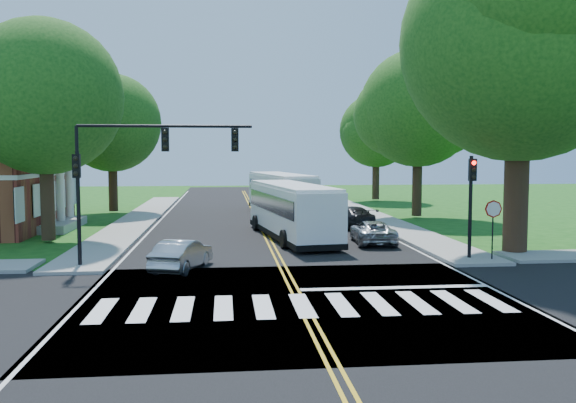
{
  "coord_description": "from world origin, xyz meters",
  "views": [
    {
      "loc": [
        -2.34,
        -18.67,
        4.65
      ],
      "look_at": [
        0.62,
        9.63,
        2.4
      ],
      "focal_mm": 38.0,
      "sensor_mm": 36.0,
      "label": 1
    }
  ],
  "objects": [
    {
      "name": "center_line",
      "position": [
        0.0,
        22.0,
        0.01
      ],
      "size": [
        0.36,
        70.0,
        0.01
      ],
      "primitive_type": "cube",
      "color": "gold",
      "rests_on": "road"
    },
    {
      "name": "sidewalk_ne",
      "position": [
        8.3,
        25.0,
        0.07
      ],
      "size": [
        2.6,
        40.0,
        0.15
      ],
      "primitive_type": "cube",
      "color": "gray",
      "rests_on": "ground"
    },
    {
      "name": "sidewalk_nw",
      "position": [
        -8.3,
        25.0,
        0.07
      ],
      "size": [
        2.6,
        40.0,
        0.15
      ],
      "primitive_type": "cube",
      "color": "gray",
      "rests_on": "ground"
    },
    {
      "name": "cross_road",
      "position": [
        0.0,
        0.0,
        0.01
      ],
      "size": [
        60.0,
        12.0,
        0.01
      ],
      "primitive_type": "cube",
      "color": "black",
      "rests_on": "ground"
    },
    {
      "name": "suv",
      "position": [
        5.26,
        11.89,
        0.6
      ],
      "size": [
        2.27,
        4.4,
        1.19
      ],
      "primitive_type": "imported",
      "rotation": [
        0.0,
        0.0,
        3.07
      ],
      "color": "#AAACB1",
      "rests_on": "road"
    },
    {
      "name": "signal_ne",
      "position": [
        8.2,
        6.44,
        2.96
      ],
      "size": [
        0.3,
        0.46,
        4.4
      ],
      "color": "black",
      "rests_on": "ground"
    },
    {
      "name": "edge_line_w",
      "position": [
        -6.8,
        22.0,
        0.01
      ],
      "size": [
        0.12,
        70.0,
        0.01
      ],
      "primitive_type": "cube",
      "color": "silver",
      "rests_on": "road"
    },
    {
      "name": "stop_bar",
      "position": [
        3.5,
        1.6,
        0.02
      ],
      "size": [
        6.6,
        0.4,
        0.01
      ],
      "primitive_type": "cube",
      "color": "silver",
      "rests_on": "road"
    },
    {
      "name": "edge_line_e",
      "position": [
        6.8,
        22.0,
        0.01
      ],
      "size": [
        0.12,
        70.0,
        0.01
      ],
      "primitive_type": "cube",
      "color": "silver",
      "rests_on": "road"
    },
    {
      "name": "bus_lead",
      "position": [
        1.3,
        14.31,
        1.58
      ],
      "size": [
        4.09,
        11.73,
        2.97
      ],
      "rotation": [
        0.0,
        0.0,
        3.28
      ],
      "color": "white",
      "rests_on": "road"
    },
    {
      "name": "tree_west_far",
      "position": [
        -11.0,
        30.0,
        7.0
      ],
      "size": [
        7.6,
        7.6,
        10.67
      ],
      "color": "#312013",
      "rests_on": "ground"
    },
    {
      "name": "hatchback",
      "position": [
        -4.05,
        5.59,
        0.63
      ],
      "size": [
        2.4,
        3.98,
        1.24
      ],
      "primitive_type": "imported",
      "rotation": [
        0.0,
        0.0,
        2.83
      ],
      "color": "#A9ACB0",
      "rests_on": "road"
    },
    {
      "name": "tree_ne_big",
      "position": [
        11.0,
        8.0,
        9.62
      ],
      "size": [
        10.8,
        10.8,
        14.91
      ],
      "color": "#312013",
      "rests_on": "ground"
    },
    {
      "name": "stop_sign",
      "position": [
        9.0,
        5.98,
        2.03
      ],
      "size": [
        0.76,
        0.08,
        2.53
      ],
      "color": "black",
      "rests_on": "ground"
    },
    {
      "name": "tree_east_far",
      "position": [
        12.5,
        40.0,
        6.86
      ],
      "size": [
        7.2,
        7.2,
        10.34
      ],
      "color": "#312013",
      "rests_on": "ground"
    },
    {
      "name": "ground",
      "position": [
        0.0,
        0.0,
        0.0
      ],
      "size": [
        140.0,
        140.0,
        0.0
      ],
      "primitive_type": "plane",
      "color": "#134C13",
      "rests_on": "ground"
    },
    {
      "name": "crosswalk",
      "position": [
        0.0,
        -0.5,
        0.02
      ],
      "size": [
        12.6,
        3.0,
        0.01
      ],
      "primitive_type": "cube",
      "color": "silver",
      "rests_on": "road"
    },
    {
      "name": "dark_sedan",
      "position": [
        5.31,
        18.56,
        0.69
      ],
      "size": [
        3.25,
        5.05,
        1.36
      ],
      "primitive_type": "imported",
      "rotation": [
        0.0,
        0.0,
        3.45
      ],
      "color": "black",
      "rests_on": "road"
    },
    {
      "name": "bus_follow",
      "position": [
        1.94,
        27.61,
        1.65
      ],
      "size": [
        4.44,
        12.24,
        3.1
      ],
      "rotation": [
        0.0,
        0.0,
        3.3
      ],
      "color": "white",
      "rests_on": "road"
    },
    {
      "name": "tree_west_near",
      "position": [
        -11.5,
        14.0,
        7.53
      ],
      "size": [
        8.0,
        8.0,
        11.4
      ],
      "color": "#312013",
      "rests_on": "ground"
    },
    {
      "name": "signal_nw",
      "position": [
        -5.86,
        6.43,
        4.38
      ],
      "size": [
        7.15,
        0.46,
        5.66
      ],
      "color": "black",
      "rests_on": "ground"
    },
    {
      "name": "tree_east_mid",
      "position": [
        11.5,
        24.0,
        7.86
      ],
      "size": [
        8.4,
        8.4,
        11.93
      ],
      "color": "#312013",
      "rests_on": "ground"
    },
    {
      "name": "road",
      "position": [
        0.0,
        18.0,
        0.01
      ],
      "size": [
        14.0,
        96.0,
        0.01
      ],
      "primitive_type": "cube",
      "color": "black",
      "rests_on": "ground"
    }
  ]
}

